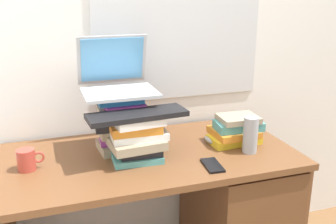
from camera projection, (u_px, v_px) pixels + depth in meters
name	position (u px, v px, depth m)	size (l,w,h in m)	color
wall_back	(128.00, 23.00, 1.99)	(6.00, 0.06, 2.60)	white
desk	(216.00, 210.00, 1.99)	(1.30, 0.67, 0.75)	brown
book_stack_tall	(122.00, 123.00, 1.83)	(0.25, 0.21, 0.26)	gray
book_stack_keyboard_riser	(137.00, 139.00, 1.72)	(0.25, 0.20, 0.20)	teal
book_stack_side	(236.00, 130.00, 1.91)	(0.25, 0.18, 0.14)	yellow
laptop	(117.00, 78.00, 1.83)	(0.33, 0.31, 0.25)	#B7BABF
keyboard	(137.00, 115.00, 1.67)	(0.42, 0.14, 0.02)	black
computer_mouse	(212.00, 139.00, 1.92)	(0.06, 0.10, 0.04)	#A5A8AD
mug	(27.00, 159.00, 1.64)	(0.11, 0.07, 0.09)	#B23F33
water_bottle	(250.00, 135.00, 1.80)	(0.07, 0.07, 0.17)	#999EA5
cell_phone	(212.00, 165.00, 1.68)	(0.07, 0.14, 0.01)	black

